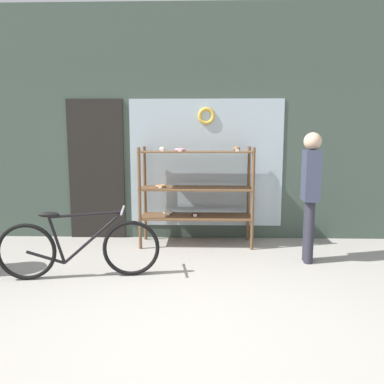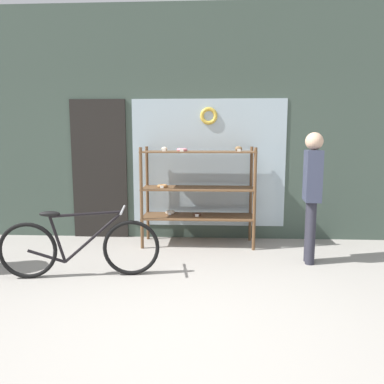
{
  "view_description": "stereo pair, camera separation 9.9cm",
  "coord_description": "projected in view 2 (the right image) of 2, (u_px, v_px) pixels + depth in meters",
  "views": [
    {
      "loc": [
        0.14,
        -2.9,
        1.54
      ],
      "look_at": [
        0.03,
        1.23,
        0.93
      ],
      "focal_mm": 35.0,
      "sensor_mm": 36.0,
      "label": 1
    },
    {
      "loc": [
        0.24,
        -2.9,
        1.54
      ],
      "look_at": [
        0.03,
        1.23,
        0.93
      ],
      "focal_mm": 35.0,
      "sensor_mm": 36.0,
      "label": 2
    }
  ],
  "objects": [
    {
      "name": "ground_plane",
      "position": [
        181.0,
        325.0,
        3.1
      ],
      "size": [
        30.0,
        30.0,
        0.0
      ],
      "primitive_type": "plane",
      "color": "gray"
    },
    {
      "name": "storefront_facade",
      "position": [
        193.0,
        127.0,
        5.59
      ],
      "size": [
        6.38,
        0.13,
        3.46
      ],
      "color": "#3D4C42",
      "rests_on": "ground_plane"
    },
    {
      "name": "display_case",
      "position": [
        197.0,
        187.0,
        5.32
      ],
      "size": [
        1.59,
        0.53,
        1.42
      ],
      "color": "brown",
      "rests_on": "ground_plane"
    },
    {
      "name": "bicycle",
      "position": [
        79.0,
        247.0,
        4.12
      ],
      "size": [
        1.74,
        0.46,
        0.76
      ],
      "rotation": [
        0.0,
        0.0,
        0.15
      ],
      "color": "black",
      "rests_on": "ground_plane"
    },
    {
      "name": "pedestrian",
      "position": [
        312.0,
        188.0,
        4.5
      ],
      "size": [
        0.21,
        0.33,
        1.6
      ],
      "rotation": [
        0.0,
        0.0,
        1.49
      ],
      "color": "#282833",
      "rests_on": "ground_plane"
    }
  ]
}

